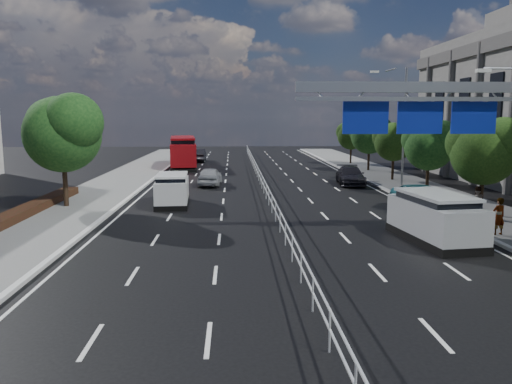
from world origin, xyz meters
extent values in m
plane|color=black|center=(0.00, 0.00, 0.00)|extent=(160.00, 160.00, 0.00)
cube|color=silver|center=(0.00, 22.50, 1.00)|extent=(0.05, 85.00, 0.05)
cube|color=silver|center=(0.00, 22.50, 0.55)|extent=(0.05, 85.00, 0.05)
cube|color=gray|center=(5.60, 10.00, 6.60)|extent=(10.20, 0.25, 0.45)
cube|color=gray|center=(5.60, 10.00, 6.10)|extent=(10.20, 0.18, 0.18)
cylinder|color=gray|center=(9.60, 10.00, 7.40)|extent=(2.00, 0.10, 0.10)
cube|color=silver|center=(8.60, 10.00, 7.30)|extent=(0.60, 0.25, 0.15)
cube|color=navy|center=(8.40, 10.18, 5.30)|extent=(2.00, 0.08, 1.40)
cube|color=white|center=(8.40, 10.23, 5.30)|extent=(1.80, 0.02, 1.20)
cube|color=navy|center=(6.00, 10.18, 5.30)|extent=(2.00, 0.08, 1.40)
cube|color=white|center=(6.00, 10.23, 5.30)|extent=(1.80, 0.02, 1.20)
cube|color=navy|center=(3.60, 10.18, 5.30)|extent=(2.00, 0.08, 1.40)
cube|color=white|center=(3.60, 10.23, 5.30)|extent=(1.80, 0.02, 1.20)
cylinder|color=gray|center=(10.80, 26.00, 4.50)|extent=(0.16, 0.16, 9.00)
cylinder|color=gray|center=(9.60, 26.00, 8.80)|extent=(0.10, 2.40, 0.10)
cube|color=silver|center=(8.40, 26.00, 8.65)|extent=(0.60, 0.25, 0.15)
cylinder|color=black|center=(-12.00, 18.00, 1.75)|extent=(0.28, 0.28, 3.50)
sphere|color=#113613|center=(-12.00, 18.00, 4.34)|extent=(4.40, 4.40, 4.40)
sphere|color=#113613|center=(-11.12, 17.34, 5.04)|extent=(3.30, 3.30, 3.30)
sphere|color=#113613|center=(-12.77, 18.66, 4.90)|extent=(3.08, 3.08, 3.08)
cylinder|color=black|center=(11.20, 14.50, 1.40)|extent=(0.22, 0.22, 2.80)
sphere|color=black|center=(11.20, 14.50, 3.47)|extent=(3.50, 3.50, 3.50)
sphere|color=black|center=(11.90, 13.97, 4.03)|extent=(2.62, 2.62, 2.62)
sphere|color=black|center=(10.59, 15.03, 3.92)|extent=(2.45, 2.45, 2.45)
cylinder|color=black|center=(11.20, 22.00, 1.35)|extent=(0.22, 0.22, 2.70)
sphere|color=#113613|center=(11.20, 22.00, 3.35)|extent=(3.30, 3.30, 3.30)
sphere|color=#113613|center=(11.86, 21.50, 3.89)|extent=(2.48, 2.48, 2.47)
sphere|color=#113613|center=(10.62, 22.50, 3.78)|extent=(2.31, 2.31, 2.31)
cylinder|color=black|center=(11.20, 29.50, 1.32)|extent=(0.21, 0.21, 2.65)
sphere|color=black|center=(11.20, 29.50, 3.29)|extent=(3.20, 3.20, 3.20)
sphere|color=black|center=(11.84, 29.02, 3.82)|extent=(2.40, 2.40, 2.40)
sphere|color=black|center=(10.64, 29.98, 3.71)|extent=(2.24, 2.24, 2.24)
cylinder|color=black|center=(11.20, 37.00, 1.43)|extent=(0.23, 0.23, 2.85)
sphere|color=#113613|center=(11.20, 37.00, 3.53)|extent=(3.60, 3.60, 3.60)
sphere|color=#113613|center=(11.92, 36.46, 4.10)|extent=(2.70, 2.70, 2.70)
sphere|color=#113613|center=(10.57, 37.54, 3.99)|extent=(2.52, 2.52, 2.52)
cylinder|color=black|center=(11.20, 44.50, 1.30)|extent=(0.21, 0.21, 2.60)
sphere|color=black|center=(11.20, 44.50, 3.22)|extent=(3.10, 3.10, 3.10)
sphere|color=black|center=(11.82, 44.03, 3.74)|extent=(2.32, 2.33, 2.32)
sphere|color=black|center=(10.66, 44.97, 3.64)|extent=(2.17, 2.17, 2.17)
cube|color=black|center=(-5.87, 18.79, 0.16)|extent=(2.16, 4.50, 0.31)
cube|color=silver|center=(-5.87, 18.79, 0.92)|extent=(2.12, 4.42, 1.30)
cube|color=black|center=(-5.87, 18.79, 1.57)|extent=(1.90, 3.20, 0.57)
cube|color=silver|center=(-5.87, 18.79, 1.85)|extent=(1.99, 3.46, 0.11)
cylinder|color=black|center=(-6.57, 17.32, 0.32)|extent=(0.31, 0.66, 0.65)
cylinder|color=black|center=(-5.00, 17.41, 0.32)|extent=(0.31, 0.66, 0.65)
cylinder|color=black|center=(-6.74, 20.16, 0.32)|extent=(0.31, 0.66, 0.65)
cylinder|color=black|center=(-5.17, 20.26, 0.32)|extent=(0.31, 0.66, 0.65)
cube|color=black|center=(-7.50, 42.18, 0.16)|extent=(3.70, 11.03, 0.32)
cube|color=maroon|center=(-7.50, 42.18, 1.55)|extent=(3.63, 10.81, 2.20)
cube|color=black|center=(-7.50, 42.18, 2.65)|extent=(3.11, 7.84, 0.97)
cube|color=maroon|center=(-7.50, 42.18, 3.14)|extent=(3.28, 8.48, 0.19)
cylinder|color=black|center=(-8.19, 38.59, 0.33)|extent=(0.35, 0.69, 0.67)
cylinder|color=black|center=(-6.08, 38.81, 0.33)|extent=(0.35, 0.69, 0.67)
cylinder|color=black|center=(-8.92, 45.55, 0.33)|extent=(0.35, 0.69, 0.67)
cylinder|color=black|center=(-6.81, 45.77, 0.33)|extent=(0.35, 0.69, 0.67)
imported|color=#999BA0|center=(-3.98, 27.65, 0.71)|extent=(1.92, 4.28, 1.43)
imported|color=black|center=(-6.30, 48.67, 0.78)|extent=(1.67, 4.74, 1.56)
cube|color=black|center=(6.50, 9.17, 0.17)|extent=(2.78, 5.32, 0.35)
cube|color=#9A9EA1|center=(6.50, 9.17, 1.02)|extent=(2.72, 5.22, 1.44)
cube|color=black|center=(6.50, 9.17, 1.74)|extent=(2.38, 3.81, 0.64)
cube|color=#9A9EA1|center=(6.50, 9.17, 2.05)|extent=(2.50, 4.12, 0.13)
cylinder|color=black|center=(5.82, 7.42, 0.36)|extent=(0.39, 0.75, 0.72)
cylinder|color=black|center=(7.59, 7.64, 0.36)|extent=(0.39, 0.75, 0.72)
cylinder|color=black|center=(5.41, 10.69, 0.36)|extent=(0.39, 0.75, 0.72)
cylinder|color=black|center=(7.18, 10.91, 0.36)|extent=(0.39, 0.75, 0.72)
imported|color=#1A6775|center=(8.30, 15.69, 0.75)|extent=(3.18, 5.70, 1.51)
imported|color=black|center=(7.19, 27.58, 0.71)|extent=(2.46, 5.07, 1.42)
imported|color=gray|center=(9.60, 9.72, 0.97)|extent=(0.68, 0.51, 1.67)
imported|color=gray|center=(10.51, 13.60, 0.95)|extent=(0.79, 0.61, 1.62)
camera|label=1|loc=(-2.18, -11.44, 5.33)|focal=35.00mm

